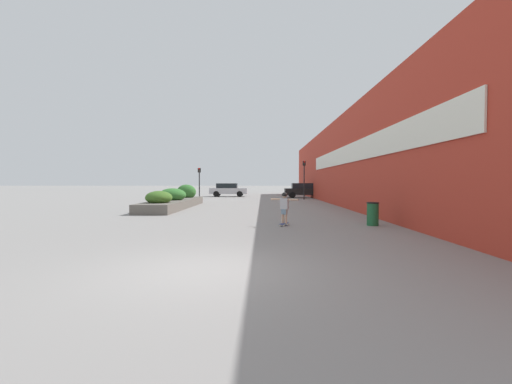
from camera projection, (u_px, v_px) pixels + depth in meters
ground_plane at (201, 270)px, 6.85m from camera, size 300.00×300.00×0.00m
building_wall_right at (336, 163)px, 27.06m from camera, size 0.67×49.89×6.50m
planter_box at (174, 200)px, 23.31m from camera, size 2.04×10.62×1.56m
skateboard at (284, 224)px, 13.80m from camera, size 0.45×0.68×0.10m
skateboarder at (284, 205)px, 13.78m from camera, size 1.09×0.58×1.26m
trash_bin at (373, 214)px, 13.84m from camera, size 0.48×0.48×0.95m
car_leftmost at (303, 190)px, 38.06m from camera, size 4.21×1.92×1.63m
car_center_left at (381, 191)px, 38.95m from camera, size 4.36×1.90×1.37m
car_center_right at (228, 190)px, 41.18m from camera, size 4.49×1.85×1.59m
traffic_light_left at (199, 178)px, 34.83m from camera, size 0.28×0.30×3.19m
traffic_light_right at (304, 174)px, 34.16m from camera, size 0.28×0.30×3.85m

